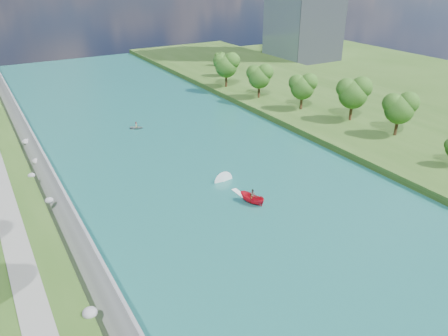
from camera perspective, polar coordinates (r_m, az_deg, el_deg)
ground at (r=63.00m, az=7.16°, el=-8.62°), size 260.00×260.00×0.00m
river_water at (r=77.40m, az=-1.78°, el=-1.49°), size 55.00×240.00×0.10m
berm_east at (r=107.98m, az=21.95°, el=5.01°), size 44.00×240.00×1.50m
riprap_bank at (r=68.95m, az=-20.76°, el=-5.25°), size 5.04×236.00×4.32m
riverside_path at (r=68.33m, az=-26.52°, el=-4.99°), size 3.00×200.00×0.10m
trees_east at (r=110.16m, az=11.12°, el=10.02°), size 17.95×136.36×11.84m
motorboat at (r=70.63m, az=3.09°, el=-3.59°), size 3.60×19.17×2.07m
raft at (r=102.94m, az=-11.37°, el=5.27°), size 3.74×3.54×1.60m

